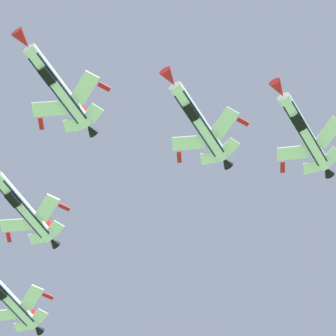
# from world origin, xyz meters

# --- Properties ---
(fighter_jet_lead) EXTENTS (10.25, 15.19, 4.35)m
(fighter_jet_lead) POSITION_xyz_m (-24.61, 29.32, 83.91)
(fighter_jet_lead) COLOR white
(fighter_jet_left_wing) EXTENTS (10.25, 15.19, 4.36)m
(fighter_jet_left_wing) POSITION_xyz_m (-8.45, 37.32, 85.32)
(fighter_jet_left_wing) COLOR white
(fighter_jet_right_wing) EXTENTS (10.25, 15.19, 4.35)m
(fighter_jet_right_wing) POSITION_xyz_m (-33.65, 46.83, 85.68)
(fighter_jet_right_wing) COLOR white
(fighter_jet_left_outer) EXTENTS (10.24, 15.19, 4.38)m
(fighter_jet_left_outer) POSITION_xyz_m (4.69, 41.15, 86.13)
(fighter_jet_left_outer) COLOR white
(fighter_jet_right_outer) EXTENTS (10.23, 15.19, 4.38)m
(fighter_jet_right_outer) POSITION_xyz_m (-38.94, 60.69, 83.85)
(fighter_jet_right_outer) COLOR white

